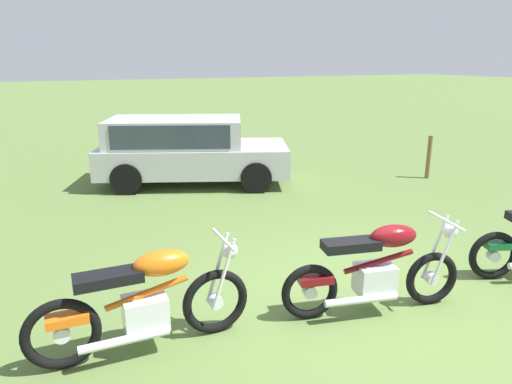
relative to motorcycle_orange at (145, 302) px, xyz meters
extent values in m
plane|color=#567038|center=(2.43, -0.24, -0.49)|extent=(120.00, 120.00, 0.00)
torus|color=black|center=(0.69, -0.01, -0.15)|extent=(0.68, 0.11, 0.68)
torus|color=black|center=(-0.74, 0.02, -0.15)|extent=(0.68, 0.11, 0.68)
cylinder|color=silver|center=(0.69, -0.01, -0.15)|extent=(0.14, 0.10, 0.14)
cylinder|color=silver|center=(-0.74, 0.02, -0.15)|extent=(0.14, 0.10, 0.14)
cylinder|color=silver|center=(0.75, 0.08, 0.17)|extent=(0.26, 0.04, 0.72)
cylinder|color=silver|center=(0.75, -0.10, 0.17)|extent=(0.26, 0.04, 0.72)
cube|color=silver|center=(0.00, 0.00, -0.11)|extent=(0.41, 0.31, 0.32)
cylinder|color=orange|center=(0.03, 0.00, 0.09)|extent=(0.78, 0.08, 0.22)
ellipsoid|color=orange|center=(0.18, 0.00, 0.36)|extent=(0.53, 0.27, 0.24)
cube|color=black|center=(-0.30, 0.01, 0.30)|extent=(0.61, 0.25, 0.10)
cube|color=orange|center=(-0.68, 0.02, -0.01)|extent=(0.36, 0.19, 0.08)
cylinder|color=silver|center=(0.79, -0.01, 0.49)|extent=(0.05, 0.64, 0.03)
sphere|color=silver|center=(0.85, -0.02, 0.37)|extent=(0.16, 0.16, 0.16)
cylinder|color=silver|center=(-0.23, -0.15, -0.25)|extent=(0.80, 0.10, 0.08)
torus|color=black|center=(3.07, -0.50, -0.18)|extent=(0.62, 0.22, 0.62)
torus|color=black|center=(1.67, -0.19, -0.18)|extent=(0.62, 0.22, 0.62)
cylinder|color=silver|center=(3.07, -0.50, -0.18)|extent=(0.16, 0.13, 0.14)
cylinder|color=silver|center=(1.67, -0.19, -0.18)|extent=(0.16, 0.13, 0.14)
cylinder|color=silver|center=(3.15, -0.42, 0.15)|extent=(0.27, 0.09, 0.74)
cylinder|color=silver|center=(3.11, -0.60, 0.15)|extent=(0.27, 0.09, 0.74)
cube|color=silver|center=(2.39, -0.35, -0.11)|extent=(0.46, 0.38, 0.32)
cylinder|color=maroon|center=(2.42, -0.36, 0.09)|extent=(0.78, 0.23, 0.22)
ellipsoid|color=maroon|center=(2.57, -0.39, 0.37)|extent=(0.56, 0.37, 0.24)
cube|color=black|center=(2.10, -0.28, 0.31)|extent=(0.64, 0.36, 0.10)
cube|color=maroon|center=(1.73, -0.20, -0.04)|extent=(0.39, 0.25, 0.08)
cylinder|color=silver|center=(3.17, -0.52, 0.49)|extent=(0.17, 0.63, 0.03)
sphere|color=silver|center=(3.22, -0.53, 0.37)|extent=(0.19, 0.19, 0.16)
cylinder|color=silver|center=(2.14, -0.46, -0.25)|extent=(0.80, 0.25, 0.08)
torus|color=black|center=(4.23, -0.36, -0.18)|extent=(0.62, 0.31, 0.63)
cylinder|color=silver|center=(4.23, -0.36, -0.18)|extent=(0.17, 0.14, 0.14)
cube|color=#14592D|center=(4.29, -0.38, -0.04)|extent=(0.40, 0.30, 0.08)
cube|color=#B2B5BA|center=(2.33, 5.74, 0.06)|extent=(4.42, 3.21, 0.60)
cube|color=#B2B5BA|center=(1.96, 5.89, 0.64)|extent=(3.23, 2.59, 0.60)
cube|color=#2D3842|center=(1.96, 5.89, 0.66)|extent=(2.85, 2.46, 0.48)
cylinder|color=black|center=(3.87, 6.02, -0.17)|extent=(0.68, 0.45, 0.64)
cylinder|color=black|center=(3.23, 4.45, -0.17)|extent=(0.68, 0.45, 0.64)
cylinder|color=black|center=(1.44, 7.03, -0.17)|extent=(0.68, 0.45, 0.64)
cylinder|color=black|center=(0.80, 5.46, -0.17)|extent=(0.68, 0.45, 0.64)
cylinder|color=brown|center=(7.32, 3.86, 0.00)|extent=(0.10, 0.10, 0.99)
camera|label=1|loc=(-0.71, -3.95, 2.18)|focal=32.75mm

